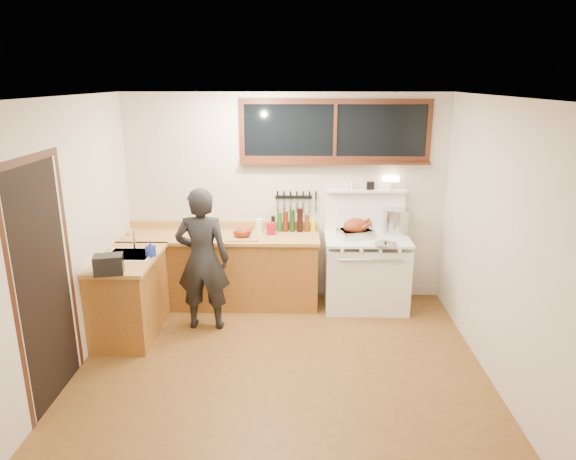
{
  "coord_description": "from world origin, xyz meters",
  "views": [
    {
      "loc": [
        0.17,
        -4.56,
        2.75
      ],
      "look_at": [
        0.05,
        0.85,
        1.15
      ],
      "focal_mm": 32.0,
      "sensor_mm": 36.0,
      "label": 1
    }
  ],
  "objects_px": {
    "vintage_stove": "(366,270)",
    "man": "(203,259)",
    "roast_turkey": "(356,230)",
    "cutting_board": "(242,234)"
  },
  "relations": [
    {
      "from": "cutting_board",
      "to": "roast_turkey",
      "type": "height_order",
      "value": "roast_turkey"
    },
    {
      "from": "vintage_stove",
      "to": "cutting_board",
      "type": "relative_size",
      "value": 3.98
    },
    {
      "from": "vintage_stove",
      "to": "man",
      "type": "xyz_separation_m",
      "value": [
        -1.9,
        -0.62,
        0.35
      ]
    },
    {
      "from": "vintage_stove",
      "to": "roast_turkey",
      "type": "distance_m",
      "value": 0.55
    },
    {
      "from": "vintage_stove",
      "to": "roast_turkey",
      "type": "bearing_deg",
      "value": -174.22
    },
    {
      "from": "man",
      "to": "cutting_board",
      "type": "height_order",
      "value": "man"
    },
    {
      "from": "vintage_stove",
      "to": "man",
      "type": "distance_m",
      "value": 2.03
    },
    {
      "from": "man",
      "to": "roast_turkey",
      "type": "height_order",
      "value": "man"
    },
    {
      "from": "vintage_stove",
      "to": "man",
      "type": "height_order",
      "value": "man"
    },
    {
      "from": "man",
      "to": "vintage_stove",
      "type": "bearing_deg",
      "value": 17.94
    }
  ]
}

